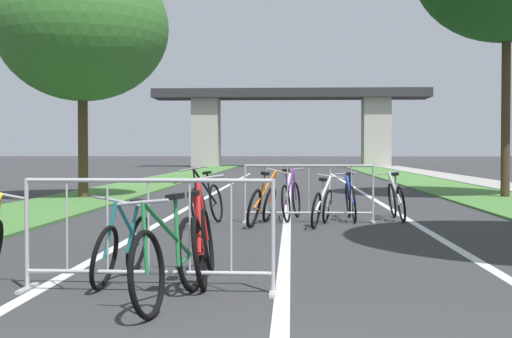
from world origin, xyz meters
TOP-DOWN VIEW (x-y plane):
  - grass_verge_left at (-5.40, 26.18)m, footprint 2.53×63.99m
  - grass_verge_right at (5.40, 26.18)m, footprint 2.53×63.99m
  - sidewalk_path_right at (7.58, 26.18)m, footprint 1.83×63.99m
  - lane_stripe_center at (0.00, 18.51)m, footprint 0.14×37.02m
  - lane_stripe_right_lane at (2.27, 18.51)m, footprint 0.14×37.02m
  - lane_stripe_left_lane at (-2.27, 18.51)m, footprint 0.14×37.02m
  - overpass_bridge at (0.00, 52.88)m, footprint 21.49×3.58m
  - tree_left_oak_near at (-5.52, 15.80)m, footprint 4.62×4.62m
  - crowd_barrier_nearest at (-1.24, 3.44)m, footprint 2.37×0.48m
  - crowd_barrier_second at (0.39, 9.77)m, footprint 2.37×0.47m
  - bicycle_green_0 at (-0.94, 2.91)m, footprint 0.55×1.78m
  - bicycle_blue_1 at (1.18, 10.30)m, footprint 0.43×1.74m
  - bicycle_black_2 at (-1.38, 9.24)m, footprint 0.67×1.73m
  - bicycle_red_3 at (-0.80, 3.98)m, footprint 0.54×1.67m
  - bicycle_purple_5 at (0.07, 10.27)m, footprint 0.46×1.72m
  - bicycle_orange_6 at (-0.43, 9.31)m, footprint 0.75×1.69m
  - bicycle_white_7 at (0.61, 9.19)m, footprint 0.65×1.57m
  - bicycle_silver_8 at (2.04, 10.35)m, footprint 0.44×1.66m
  - bicycle_teal_9 at (-1.60, 3.94)m, footprint 0.48×1.61m

SIDE VIEW (x-z plane):
  - lane_stripe_center at x=0.00m, z-range 0.00..0.01m
  - lane_stripe_right_lane at x=2.27m, z-range 0.00..0.01m
  - lane_stripe_left_lane at x=-2.27m, z-range 0.00..0.01m
  - grass_verge_left at x=-5.40m, z-range 0.00..0.05m
  - grass_verge_right at x=5.40m, z-range 0.00..0.05m
  - sidewalk_path_right at x=7.58m, z-range 0.00..0.08m
  - bicycle_teal_9 at x=-1.60m, z-range -0.10..0.80m
  - bicycle_white_7 at x=0.61m, z-range -0.09..0.80m
  - bicycle_orange_6 at x=-0.43m, z-range -0.13..0.87m
  - bicycle_silver_8 at x=2.04m, z-range -0.08..0.84m
  - bicycle_blue_1 at x=1.18m, z-range -0.08..0.83m
  - bicycle_green_0 at x=-0.94m, z-range -0.09..0.85m
  - bicycle_red_3 at x=-0.80m, z-range -0.14..0.91m
  - bicycle_purple_5 at x=0.07m, z-range -0.10..0.87m
  - bicycle_black_2 at x=-1.38m, z-range -0.13..0.92m
  - crowd_barrier_nearest at x=-1.24m, z-range 0.00..1.05m
  - crowd_barrier_second at x=0.39m, z-range 0.00..1.05m
  - overpass_bridge at x=0.00m, z-range 1.17..7.24m
  - tree_left_oak_near at x=-5.52m, z-range 1.31..7.86m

